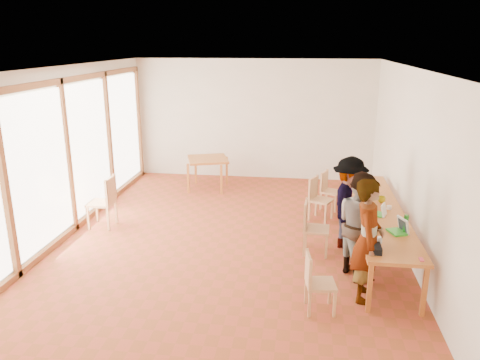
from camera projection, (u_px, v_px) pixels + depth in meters
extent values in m
plane|color=#A94229|center=(230.00, 238.00, 8.43)|extent=(8.00, 8.00, 0.00)
cube|color=white|center=(254.00, 120.00, 11.80)|extent=(6.00, 0.10, 3.00)
cube|color=white|center=(161.00, 263.00, 4.20)|extent=(6.00, 0.10, 3.00)
cube|color=white|center=(411.00, 163.00, 7.61)|extent=(0.10, 8.00, 3.00)
cube|color=white|center=(66.00, 152.00, 8.38)|extent=(0.10, 8.00, 3.00)
cube|color=white|center=(229.00, 66.00, 7.56)|extent=(6.00, 8.00, 0.04)
cube|color=#C16A2B|center=(377.00, 210.00, 7.73)|extent=(0.80, 4.00, 0.05)
cube|color=#C16A2B|center=(370.00, 288.00, 6.04)|extent=(0.06, 0.06, 0.70)
cube|color=#C16A2B|center=(345.00, 194.00, 9.72)|extent=(0.06, 0.06, 0.70)
cube|color=#C16A2B|center=(424.00, 292.00, 5.95)|extent=(0.06, 0.06, 0.70)
cube|color=#C16A2B|center=(379.00, 196.00, 9.63)|extent=(0.06, 0.06, 0.70)
cube|color=#C16A2B|center=(208.00, 159.00, 11.05)|extent=(0.90, 0.90, 0.05)
cube|color=#C16A2B|center=(188.00, 178.00, 10.84)|extent=(0.05, 0.05, 0.70)
cube|color=#C16A2B|center=(196.00, 170.00, 11.58)|extent=(0.05, 0.05, 0.70)
cube|color=#C16A2B|center=(221.00, 180.00, 10.74)|extent=(0.05, 0.05, 0.70)
cube|color=#C16A2B|center=(227.00, 171.00, 11.48)|extent=(0.05, 0.05, 0.70)
cube|color=tan|center=(321.00, 284.00, 6.07)|extent=(0.42, 0.42, 0.04)
cube|color=tan|center=(308.00, 269.00, 6.01)|extent=(0.09, 0.38, 0.39)
cube|color=tan|center=(316.00, 229.00, 7.73)|extent=(0.44, 0.44, 0.04)
cube|color=tan|center=(306.00, 215.00, 7.69)|extent=(0.07, 0.42, 0.44)
cube|color=tan|center=(321.00, 200.00, 9.18)|extent=(0.53, 0.53, 0.04)
cube|color=tan|center=(313.00, 188.00, 9.21)|extent=(0.20, 0.38, 0.42)
cube|color=tan|center=(331.00, 192.00, 9.79)|extent=(0.49, 0.49, 0.04)
cube|color=tan|center=(324.00, 181.00, 9.81)|extent=(0.18, 0.35, 0.39)
cube|color=tan|center=(101.00, 203.00, 8.84)|extent=(0.46, 0.46, 0.04)
cube|color=tan|center=(111.00, 190.00, 8.74)|extent=(0.05, 0.46, 0.48)
imported|color=gray|center=(368.00, 240.00, 6.25)|extent=(0.49, 0.67, 1.71)
imported|color=gray|center=(360.00, 224.00, 6.93)|extent=(0.88, 0.97, 1.61)
imported|color=gray|center=(349.00, 203.00, 7.87)|extent=(0.84, 1.15, 1.59)
cube|color=green|center=(397.00, 232.00, 6.75)|extent=(0.28, 0.33, 0.03)
cube|color=white|center=(403.00, 225.00, 6.74)|extent=(0.17, 0.26, 0.23)
cube|color=green|center=(378.00, 214.00, 7.45)|extent=(0.24, 0.28, 0.02)
cube|color=white|center=(384.00, 210.00, 7.38)|extent=(0.14, 0.23, 0.20)
cube|color=green|center=(367.00, 191.00, 8.61)|extent=(0.26, 0.31, 0.03)
cube|color=white|center=(373.00, 186.00, 8.54)|extent=(0.15, 0.26, 0.22)
imported|color=#BFB20A|center=(382.00, 200.00, 8.01)|extent=(0.15, 0.15, 0.11)
cylinder|color=#146614|center=(406.00, 224.00, 6.71)|extent=(0.07, 0.07, 0.28)
cylinder|color=silver|center=(380.00, 240.00, 6.40)|extent=(0.07, 0.07, 0.09)
cylinder|color=white|center=(389.00, 208.00, 7.70)|extent=(0.08, 0.08, 0.06)
cube|color=#EE3D68|center=(421.00, 259.00, 5.92)|extent=(0.05, 0.10, 0.01)
cube|color=black|center=(375.00, 248.00, 6.15)|extent=(0.16, 0.26, 0.09)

